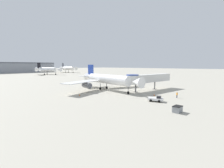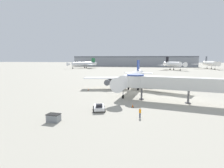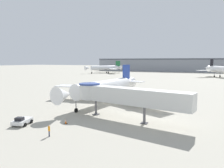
% 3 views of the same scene
% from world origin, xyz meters
% --- Properties ---
extents(ground_plane, '(800.00, 800.00, 0.00)m').
position_xyz_m(ground_plane, '(0.00, 0.00, 0.00)').
color(ground_plane, '#A8A393').
extents(main_airplane, '(33.37, 29.76, 9.36)m').
position_xyz_m(main_airplane, '(-0.53, 1.59, 3.97)').
color(main_airplane, white).
rests_on(main_airplane, ground_plane).
extents(jet_bridge, '(22.04, 7.19, 6.07)m').
position_xyz_m(jet_bridge, '(8.40, -10.33, 4.39)').
color(jet_bridge, silver).
rests_on(jet_bridge, ground_plane).
extents(pushback_tug_white, '(2.97, 4.05, 1.44)m').
position_xyz_m(pushback_tug_white, '(-5.27, -20.16, 0.65)').
color(pushback_tug_white, silver).
rests_on(pushback_tug_white, ground_plane).
extents(service_container_gray, '(2.14, 1.56, 1.25)m').
position_xyz_m(service_container_gray, '(-10.82, -27.20, 0.63)').
color(service_container_gray, gray).
rests_on(service_container_gray, ground_plane).
extents(traffic_cone_port_wing, '(0.39, 0.39, 0.65)m').
position_xyz_m(traffic_cone_port_wing, '(-14.02, -0.14, 0.31)').
color(traffic_cone_port_wing, black).
rests_on(traffic_cone_port_wing, ground_plane).
extents(traffic_cone_near_nose, '(0.47, 0.47, 0.78)m').
position_xyz_m(traffic_cone_near_nose, '(0.89, -16.74, 0.37)').
color(traffic_cone_near_nose, black).
rests_on(traffic_cone_near_nose, ground_plane).
extents(ground_crew_marshaller, '(0.37, 0.32, 1.66)m').
position_xyz_m(ground_crew_marshaller, '(2.53, -22.78, 0.96)').
color(ground_crew_marshaller, '#1E2338').
rests_on(ground_crew_marshaller, ground_plane).
extents(background_jet_green_tail, '(29.15, 30.59, 10.29)m').
position_xyz_m(background_jet_green_tail, '(-58.95, 121.17, 4.52)').
color(background_jet_green_tail, silver).
rests_on(background_jet_green_tail, ground_plane).
extents(background_jet_black_tail, '(25.70, 26.15, 11.60)m').
position_xyz_m(background_jet_black_tail, '(27.57, 107.87, 5.07)').
color(background_jet_black_tail, white).
rests_on(background_jet_black_tail, ground_plane).
extents(background_jet_gray_tail, '(32.94, 30.57, 11.99)m').
position_xyz_m(background_jet_gray_tail, '(64.83, 130.55, 5.23)').
color(background_jet_gray_tail, white).
rests_on(background_jet_gray_tail, ground_plane).
extents(terminal_building, '(149.27, 26.29, 12.67)m').
position_xyz_m(terminal_building, '(-11.34, 175.00, 6.34)').
color(terminal_building, gray).
rests_on(terminal_building, ground_plane).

